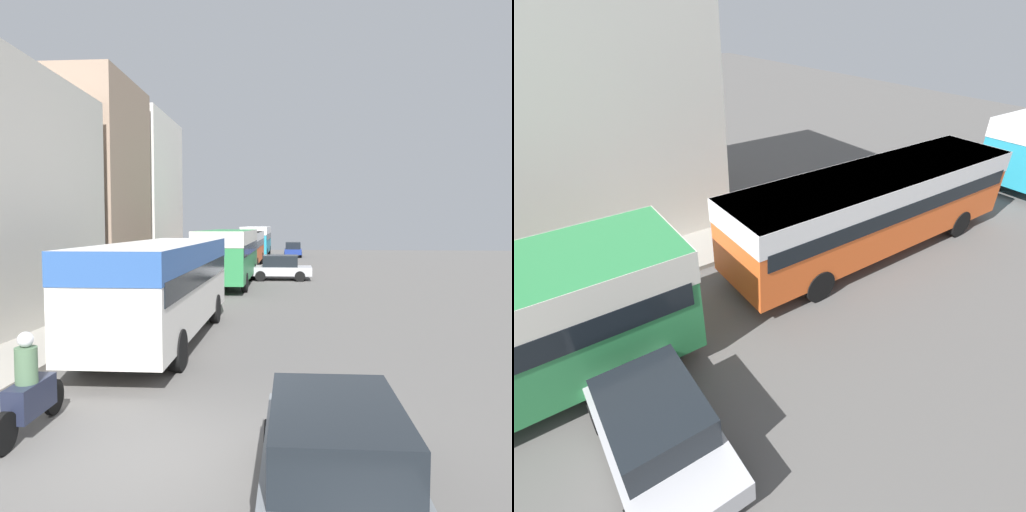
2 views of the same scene
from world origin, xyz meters
TOP-DOWN VIEW (x-y plane):
  - building_end_row at (-9.65, 25.91)m, footprint 6.90×7.73m
  - bus_third_in_line at (-1.90, 32.93)m, footprint 2.65×10.90m
  - car_crossing at (1.19, 24.01)m, footprint 3.87×1.94m

SIDE VIEW (x-z plane):
  - car_crossing at x=1.19m, z-range 0.02..1.56m
  - bus_third_in_line at x=-1.90m, z-range 0.44..3.27m
  - building_end_row at x=-9.65m, z-range 0.00..10.53m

